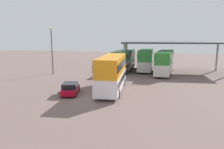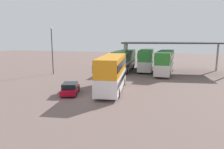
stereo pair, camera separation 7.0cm
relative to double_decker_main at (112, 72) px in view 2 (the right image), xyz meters
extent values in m
plane|color=#6F5A54|center=(-1.16, -3.55, -2.33)|extent=(140.00, 140.00, 0.00)
cube|color=white|center=(0.00, -0.01, -1.04)|extent=(3.65, 10.23, 1.87)
cube|color=orange|center=(0.00, -0.01, 0.91)|extent=(3.55, 10.02, 2.03)
cube|color=black|center=(0.00, -0.01, -0.82)|extent=(3.65, 9.84, 0.64)
cube|color=black|center=(0.00, -0.01, 1.01)|extent=(3.65, 9.84, 0.81)
cube|color=black|center=(-0.56, 4.91, -0.76)|extent=(2.16, 0.34, 1.12)
cube|color=orange|center=(-0.56, 4.91, 0.14)|extent=(1.78, 0.28, 0.36)
cylinder|color=black|center=(-1.49, 2.94, -1.83)|extent=(0.39, 1.03, 1.00)
cylinder|color=black|center=(0.80, 3.20, -1.83)|extent=(0.39, 1.03, 1.00)
cylinder|color=black|center=(-0.79, -3.22, -1.83)|extent=(0.39, 1.03, 1.00)
cylinder|color=black|center=(1.49, -2.96, -1.83)|extent=(0.39, 1.03, 1.00)
cube|color=#AD081E|center=(-4.21, -2.87, -1.83)|extent=(2.71, 4.12, 0.55)
cube|color=black|center=(-4.16, -3.05, -1.27)|extent=(2.10, 2.45, 0.58)
cylinder|color=black|center=(-5.28, -1.96, -2.03)|extent=(0.36, 0.63, 0.60)
cylinder|color=black|center=(-3.80, -1.52, -2.03)|extent=(0.36, 0.63, 0.60)
cylinder|color=black|center=(-4.62, -4.22, -2.03)|extent=(0.36, 0.63, 0.60)
cylinder|color=black|center=(-3.13, -3.78, -2.03)|extent=(0.36, 0.63, 0.60)
cube|color=silver|center=(-1.56, 15.04, -1.10)|extent=(2.71, 10.50, 1.76)
cube|color=#216F31|center=(-1.56, 15.04, 0.73)|extent=(2.63, 10.29, 1.91)
cube|color=black|center=(-1.56, 15.04, -0.89)|extent=(2.74, 10.09, 0.60)
cube|color=black|center=(-1.56, 15.04, 0.83)|extent=(2.74, 10.09, 0.76)
cube|color=black|center=(-1.46, 20.22, -0.83)|extent=(2.14, 0.14, 1.06)
cube|color=orange|center=(-1.46, 20.22, 0.01)|extent=(1.76, 0.11, 0.36)
cylinder|color=black|center=(-2.63, 18.30, -1.83)|extent=(0.30, 1.01, 1.00)
cylinder|color=black|center=(-0.36, 18.26, -1.83)|extent=(0.30, 1.01, 1.00)
cylinder|color=black|center=(-2.75, 11.82, -1.83)|extent=(0.30, 1.01, 1.00)
cylinder|color=black|center=(-0.48, 11.78, -1.83)|extent=(0.30, 1.01, 1.00)
cube|color=silver|center=(2.41, 17.13, -1.07)|extent=(2.82, 10.18, 1.81)
cube|color=#267D30|center=(2.41, 17.13, 0.82)|extent=(2.74, 9.97, 1.97)
cube|color=black|center=(2.41, 17.13, -0.85)|extent=(2.84, 9.77, 0.62)
cube|color=black|center=(2.41, 17.13, 0.92)|extent=(2.84, 9.77, 0.79)
cube|color=black|center=(2.25, 22.13, -0.80)|extent=(2.12, 0.17, 1.09)
cube|color=orange|center=(2.25, 22.13, 0.07)|extent=(1.75, 0.14, 0.36)
cylinder|color=black|center=(1.18, 20.23, -1.83)|extent=(0.31, 1.01, 1.00)
cylinder|color=black|center=(3.44, 20.30, -1.83)|extent=(0.31, 1.01, 1.00)
cylinder|color=black|center=(1.38, 13.97, -1.83)|extent=(0.31, 1.01, 1.00)
cylinder|color=black|center=(3.64, 14.04, -1.83)|extent=(0.31, 1.01, 1.00)
cube|color=silver|center=(6.07, 14.26, -1.08)|extent=(3.32, 11.60, 1.79)
cube|color=#2A782B|center=(6.07, 14.26, 0.79)|extent=(3.23, 11.37, 1.94)
cube|color=black|center=(6.07, 14.26, -0.87)|extent=(3.32, 11.15, 0.61)
cube|color=black|center=(6.07, 14.26, 0.88)|extent=(3.32, 11.15, 0.78)
cube|color=black|center=(6.50, 19.91, -0.81)|extent=(2.09, 0.26, 1.08)
cube|color=orange|center=(6.50, 19.91, 0.05)|extent=(1.72, 0.21, 0.36)
cylinder|color=black|center=(5.23, 17.88, -1.83)|extent=(0.35, 1.02, 1.00)
cylinder|color=black|center=(7.45, 17.71, -1.83)|extent=(0.35, 1.02, 1.00)
cylinder|color=black|center=(4.70, 10.80, -1.83)|extent=(0.35, 1.02, 1.00)
cylinder|color=black|center=(6.91, 10.63, -1.83)|extent=(0.35, 1.02, 1.00)
cube|color=#33353A|center=(7.44, 16.18, 3.17)|extent=(19.55, 9.29, 0.25)
cylinder|color=#9E9B93|center=(15.82, 20.16, 0.36)|extent=(0.36, 0.36, 5.37)
cylinder|color=#9E9B93|center=(-1.66, 17.93, 0.36)|extent=(0.36, 0.36, 5.37)
cylinder|color=#9E9B93|center=(-0.93, 12.21, 0.36)|extent=(0.36, 0.36, 5.37)
cylinder|color=#33353A|center=(-13.22, 8.64, 1.61)|extent=(0.16, 0.16, 7.89)
sphere|color=beige|center=(-13.22, 8.64, 5.71)|extent=(0.44, 0.44, 0.44)
camera|label=1|loc=(6.40, -24.18, 4.13)|focal=33.38mm
camera|label=2|loc=(6.47, -24.16, 4.13)|focal=33.38mm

